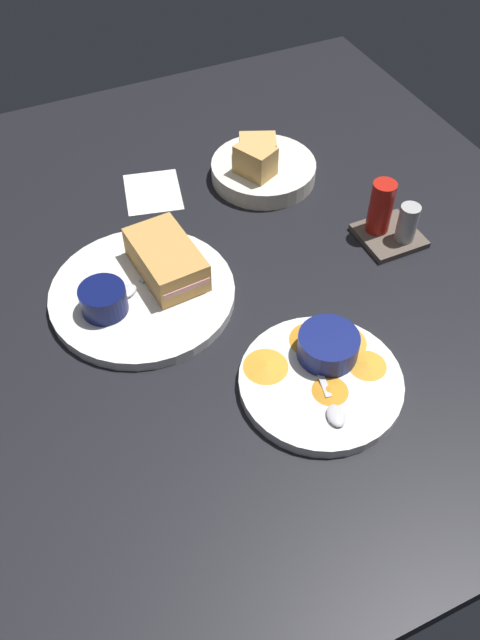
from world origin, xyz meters
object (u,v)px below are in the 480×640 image
at_px(sandwich_half_near, 166,260).
at_px(bread_basket_rear, 262,168).
at_px(ramekin_dark_sauce, 103,299).
at_px(spoon_by_gravy_ramekin, 333,407).
at_px(plate_chips_companion, 321,382).
at_px(ramekin_light_gravy, 328,345).
at_px(plate_sandwich_main, 143,294).
at_px(spoon_by_dark_ramekin, 133,287).
at_px(condiment_caddy, 389,220).

bearing_deg(sandwich_half_near, bread_basket_rear, 124.83).
distance_m(ramekin_dark_sauce, spoon_by_gravy_ramekin, 0.34).
distance_m(plate_chips_companion, ramekin_light_gravy, 0.05).
height_order(ramekin_dark_sauce, ramekin_light_gravy, ramekin_dark_sauce).
relative_size(plate_sandwich_main, spoon_by_gravy_ramekin, 2.63).
bearing_deg(ramekin_dark_sauce, spoon_by_dark_ramekin, 114.42).
distance_m(spoon_by_gravy_ramekin, condiment_caddy, 0.35).
distance_m(sandwich_half_near, condiment_caddy, 0.34).
relative_size(ramekin_dark_sauce, condiment_caddy, 0.67).
relative_size(sandwich_half_near, bread_basket_rear, 0.78).
relative_size(spoon_by_dark_ramekin, plate_chips_companion, 0.46).
relative_size(ramekin_light_gravy, bread_basket_rear, 0.45).
relative_size(ramekin_dark_sauce, plate_chips_companion, 0.31).
bearing_deg(spoon_by_gravy_ramekin, condiment_caddy, 135.82).
xyz_separation_m(ramekin_light_gravy, bread_basket_rear, (-0.39, 0.10, -0.01)).
bearing_deg(plate_chips_companion, spoon_by_gravy_ramekin, -12.24).
xyz_separation_m(ramekin_dark_sauce, ramekin_light_gravy, (0.19, 0.24, -0.00)).
relative_size(sandwich_half_near, ramekin_dark_sauce, 2.17).
bearing_deg(condiment_caddy, plate_chips_companion, -48.66).
distance_m(plate_sandwich_main, sandwich_half_near, 0.06).
bearing_deg(bread_basket_rear, ramekin_light_gravy, -13.98).
relative_size(spoon_by_dark_ramekin, spoon_by_gravy_ramekin, 0.96).
xyz_separation_m(sandwich_half_near, plate_chips_companion, (0.26, 0.11, -0.03)).
bearing_deg(plate_chips_companion, ramekin_light_gravy, 140.19).
bearing_deg(plate_sandwich_main, condiment_caddy, 84.69).
bearing_deg(plate_sandwich_main, ramekin_dark_sauce, -76.42).
height_order(sandwich_half_near, plate_chips_companion, sandwich_half_near).
bearing_deg(ramekin_light_gravy, sandwich_half_near, -149.73).
distance_m(plate_sandwich_main, ramekin_light_gravy, 0.28).
xyz_separation_m(ramekin_light_gravy, condiment_caddy, (-0.17, 0.21, -0.00)).
bearing_deg(ramekin_light_gravy, plate_chips_companion, -39.81).
distance_m(sandwich_half_near, plate_chips_companion, 0.28).
height_order(plate_sandwich_main, condiment_caddy, condiment_caddy).
height_order(spoon_by_dark_ramekin, plate_chips_companion, spoon_by_dark_ramekin).
bearing_deg(sandwich_half_near, ramekin_dark_sauce, -72.30).
height_order(plate_sandwich_main, bread_basket_rear, bread_basket_rear).
distance_m(ramekin_dark_sauce, condiment_caddy, 0.44).
bearing_deg(condiment_caddy, plate_sandwich_main, -95.31).
relative_size(plate_sandwich_main, ramekin_dark_sauce, 4.11).
bearing_deg(bread_basket_rear, spoon_by_dark_ramekin, -59.03).
bearing_deg(bread_basket_rear, sandwich_half_near, -55.17).
distance_m(spoon_by_dark_ramekin, ramekin_light_gravy, 0.29).
bearing_deg(bread_basket_rear, condiment_caddy, 27.04).
bearing_deg(spoon_by_gravy_ramekin, bread_basket_rear, 164.08).
height_order(spoon_by_dark_ramekin, ramekin_light_gravy, ramekin_light_gravy).
distance_m(sandwich_half_near, bread_basket_rear, 0.28).
height_order(plate_sandwich_main, ramekin_light_gravy, ramekin_light_gravy).
xyz_separation_m(plate_sandwich_main, ramekin_dark_sauce, (0.01, -0.06, 0.03)).
height_order(plate_sandwich_main, spoon_by_dark_ramekin, spoon_by_dark_ramekin).
bearing_deg(condiment_caddy, sandwich_half_near, -99.19).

